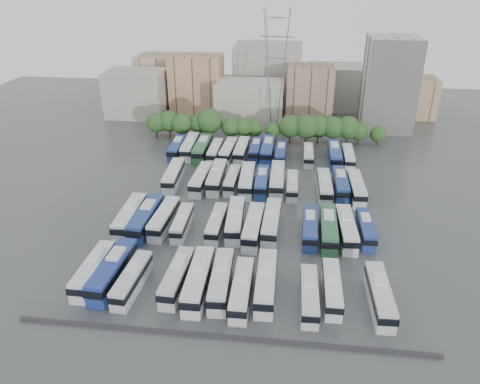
# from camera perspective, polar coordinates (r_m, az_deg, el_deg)

# --- Properties ---
(ground) EXTENTS (220.00, 220.00, 0.00)m
(ground) POSITION_cam_1_polar(r_m,az_deg,el_deg) (90.93, 1.02, -2.95)
(ground) COLOR #424447
(ground) RESTS_ON ground
(parapet) EXTENTS (56.00, 0.50, 0.50)m
(parapet) POSITION_cam_1_polar(r_m,az_deg,el_deg) (64.27, -2.26, -17.21)
(parapet) COLOR #2D2D30
(parapet) RESTS_ON ground
(tree_line) EXTENTS (65.15, 7.84, 8.90)m
(tree_line) POSITION_cam_1_polar(r_m,az_deg,el_deg) (127.73, 2.65, 8.07)
(tree_line) COLOR black
(tree_line) RESTS_ON ground
(city_buildings) EXTENTS (102.00, 35.00, 20.00)m
(city_buildings) POSITION_cam_1_polar(r_m,az_deg,el_deg) (155.90, 1.13, 12.77)
(city_buildings) COLOR #9E998E
(city_buildings) RESTS_ON ground
(apartment_tower) EXTENTS (14.00, 14.00, 26.00)m
(apartment_tower) POSITION_cam_1_polar(r_m,az_deg,el_deg) (142.82, 17.72, 12.41)
(apartment_tower) COLOR silver
(apartment_tower) RESTS_ON ground
(electricity_pylon) EXTENTS (9.00, 6.91, 33.83)m
(electricity_pylon) POSITION_cam_1_polar(r_m,az_deg,el_deg) (131.58, 4.39, 14.96)
(electricity_pylon) COLOR slate
(electricity_pylon) RESTS_ON ground
(bus_r0_s0) EXTENTS (2.82, 12.47, 3.91)m
(bus_r0_s0) POSITION_cam_1_polar(r_m,az_deg,el_deg) (76.16, -17.40, -9.05)
(bus_r0_s0) COLOR silver
(bus_r0_s0) RESTS_ON ground
(bus_r0_s1) EXTENTS (3.67, 13.76, 4.28)m
(bus_r0_s1) POSITION_cam_1_polar(r_m,az_deg,el_deg) (74.94, -15.23, -9.20)
(bus_r0_s1) COLOR navy
(bus_r0_s1) RESTS_ON ground
(bus_r0_s2) EXTENTS (3.14, 11.77, 3.66)m
(bus_r0_s2) POSITION_cam_1_polar(r_m,az_deg,el_deg) (72.87, -13.04, -10.34)
(bus_r0_s2) COLOR silver
(bus_r0_s2) RESTS_ON ground
(bus_r0_s4) EXTENTS (3.11, 12.29, 3.83)m
(bus_r0_s4) POSITION_cam_1_polar(r_m,az_deg,el_deg) (72.11, -7.65, -10.17)
(bus_r0_s4) COLOR silver
(bus_r0_s4) RESTS_ON ground
(bus_r0_s5) EXTENTS (3.18, 13.46, 4.21)m
(bus_r0_s5) POSITION_cam_1_polar(r_m,az_deg,el_deg) (70.76, -5.10, -10.63)
(bus_r0_s5) COLOR silver
(bus_r0_s5) RESTS_ON ground
(bus_r0_s6) EXTENTS (3.33, 12.84, 3.99)m
(bus_r0_s6) POSITION_cam_1_polar(r_m,az_deg,el_deg) (70.69, -2.31, -10.68)
(bus_r0_s6) COLOR silver
(bus_r0_s6) RESTS_ON ground
(bus_r0_s7) EXTENTS (2.84, 12.25, 3.83)m
(bus_r0_s7) POSITION_cam_1_polar(r_m,az_deg,el_deg) (69.08, 0.21, -11.76)
(bus_r0_s7) COLOR silver
(bus_r0_s7) RESTS_ON ground
(bus_r0_s8) EXTENTS (3.03, 13.00, 4.06)m
(bus_r0_s8) POSITION_cam_1_polar(r_m,az_deg,el_deg) (70.37, 3.18, -10.87)
(bus_r0_s8) COLOR silver
(bus_r0_s8) RESTS_ON ground
(bus_r0_s10) EXTENTS (2.71, 11.46, 3.58)m
(bus_r0_s10) POSITION_cam_1_polar(r_m,az_deg,el_deg) (68.96, 8.44, -12.31)
(bus_r0_s10) COLOR silver
(bus_r0_s10) RESTS_ON ground
(bus_r0_s11) EXTENTS (2.54, 11.40, 3.57)m
(bus_r0_s11) POSITION_cam_1_polar(r_m,az_deg,el_deg) (70.83, 11.15, -11.38)
(bus_r0_s11) COLOR silver
(bus_r0_s11) RESTS_ON ground
(bus_r0_s13) EXTENTS (3.08, 12.53, 3.91)m
(bus_r0_s13) POSITION_cam_1_polar(r_m,az_deg,el_deg) (70.82, 16.67, -11.95)
(bus_r0_s13) COLOR silver
(bus_r0_s13) RESTS_ON ground
(bus_r1_s0) EXTENTS (3.18, 13.39, 4.18)m
(bus_r1_s0) POSITION_cam_1_polar(r_m,az_deg,el_deg) (89.00, -13.24, -2.91)
(bus_r1_s0) COLOR silver
(bus_r1_s0) RESTS_ON ground
(bus_r1_s1) EXTENTS (3.40, 13.65, 4.25)m
(bus_r1_s1) POSITION_cam_1_polar(r_m,az_deg,el_deg) (87.82, -11.40, -3.11)
(bus_r1_s1) COLOR navy
(bus_r1_s1) RESTS_ON ground
(bus_r1_s2) EXTENTS (3.28, 12.53, 3.90)m
(bus_r1_s2) POSITION_cam_1_polar(r_m,az_deg,el_deg) (87.45, -9.25, -3.18)
(bus_r1_s2) COLOR silver
(bus_r1_s2) RESTS_ON ground
(bus_r1_s3) EXTENTS (2.56, 10.84, 3.39)m
(bus_r1_s3) POSITION_cam_1_polar(r_m,az_deg,el_deg) (86.13, -7.07, -3.70)
(bus_r1_s3) COLOR silver
(bus_r1_s3) RESTS_ON ground
(bus_r1_s5) EXTENTS (2.64, 11.32, 3.54)m
(bus_r1_s5) POSITION_cam_1_polar(r_m,az_deg,el_deg) (85.20, -2.85, -3.82)
(bus_r1_s5) COLOR silver
(bus_r1_s5) RESTS_ON ground
(bus_r1_s6) EXTENTS (3.49, 13.07, 4.06)m
(bus_r1_s6) POSITION_cam_1_polar(r_m,az_deg,el_deg) (85.72, -0.59, -3.38)
(bus_r1_s6) COLOR silver
(bus_r1_s6) RESTS_ON ground
(bus_r1_s7) EXTENTS (3.14, 12.91, 4.03)m
(bus_r1_s7) POSITION_cam_1_polar(r_m,az_deg,el_deg) (83.70, 1.65, -4.20)
(bus_r1_s7) COLOR silver
(bus_r1_s7) RESTS_ON ground
(bus_r1_s8) EXTENTS (3.14, 13.08, 4.09)m
(bus_r1_s8) POSITION_cam_1_polar(r_m,az_deg,el_deg) (85.22, 3.87, -3.63)
(bus_r1_s8) COLOR silver
(bus_r1_s8) RESTS_ON ground
(bus_r1_s10) EXTENTS (2.75, 12.00, 3.76)m
(bus_r1_s10) POSITION_cam_1_polar(r_m,az_deg,el_deg) (84.60, 8.51, -4.26)
(bus_r1_s10) COLOR navy
(bus_r1_s10) RESTS_ON ground
(bus_r1_s11) EXTENTS (2.96, 13.16, 4.12)m
(bus_r1_s11) POSITION_cam_1_polar(r_m,az_deg,el_deg) (84.46, 10.73, -4.36)
(bus_r1_s11) COLOR #2A633E
(bus_r1_s11) RESTS_ON ground
(bus_r1_s12) EXTENTS (3.38, 12.87, 4.00)m
(bus_r1_s12) POSITION_cam_1_polar(r_m,az_deg,el_deg) (85.19, 12.84, -4.34)
(bus_r1_s12) COLOR silver
(bus_r1_s12) RESTS_ON ground
(bus_r1_s13) EXTENTS (2.61, 11.17, 3.49)m
(bus_r1_s13) POSITION_cam_1_polar(r_m,az_deg,el_deg) (86.48, 15.08, -4.32)
(bus_r1_s13) COLOR navy
(bus_r1_s13) RESTS_ON ground
(bus_r2_s1) EXTENTS (3.45, 13.06, 4.06)m
(bus_r2_s1) POSITION_cam_1_polar(r_m,az_deg,el_deg) (104.42, -8.10, 2.05)
(bus_r2_s1) COLOR silver
(bus_r2_s1) RESTS_ON ground
(bus_r2_s3) EXTENTS (3.24, 12.80, 3.99)m
(bus_r2_s3) POSITION_cam_1_polar(r_m,az_deg,el_deg) (102.06, -4.75, 1.62)
(bus_r2_s3) COLOR silver
(bus_r2_s3) RESTS_ON ground
(bus_r2_s4) EXTENTS (3.09, 13.34, 4.17)m
(bus_r2_s4) POSITION_cam_1_polar(r_m,az_deg,el_deg) (102.49, -2.85, 1.85)
(bus_r2_s4) COLOR silver
(bus_r2_s4) RESTS_ON ground
(bus_r2_s5) EXTENTS (2.59, 11.17, 3.49)m
(bus_r2_s5) POSITION_cam_1_polar(r_m,az_deg,el_deg) (101.83, -0.96, 1.51)
(bus_r2_s5) COLOR silver
(bus_r2_s5) RESTS_ON ground
(bus_r2_s6) EXTENTS (3.30, 13.22, 4.12)m
(bus_r2_s6) POSITION_cam_1_polar(r_m,az_deg,el_deg) (101.04, 0.86, 1.49)
(bus_r2_s6) COLOR silver
(bus_r2_s6) RESTS_ON ground
(bus_r2_s7) EXTENTS (2.76, 12.04, 3.77)m
(bus_r2_s7) POSITION_cam_1_polar(r_m,az_deg,el_deg) (100.80, 2.68, 1.29)
(bus_r2_s7) COLOR navy
(bus_r2_s7) RESTS_ON ground
(bus_r2_s8) EXTENTS (3.20, 13.62, 4.26)m
(bus_r2_s8) POSITION_cam_1_polar(r_m,az_deg,el_deg) (101.57, 4.56, 1.59)
(bus_r2_s8) COLOR silver
(bus_r2_s8) RESTS_ON ground
(bus_r2_s9) EXTENTS (2.52, 10.86, 3.40)m
(bus_r2_s9) POSITION_cam_1_polar(r_m,az_deg,el_deg) (99.99, 6.38, 0.81)
(bus_r2_s9) COLOR silver
(bus_r2_s9) RESTS_ON ground
(bus_r2_s11) EXTENTS (3.06, 12.56, 3.92)m
(bus_r2_s11) POSITION_cam_1_polar(r_m,az_deg,el_deg) (100.08, 10.26, 0.72)
(bus_r2_s11) COLOR silver
(bus_r2_s11) RESTS_ON ground
(bus_r2_s12) EXTENTS (3.00, 12.90, 4.03)m
(bus_r2_s12) POSITION_cam_1_polar(r_m,az_deg,el_deg) (101.57, 12.16, 0.97)
(bus_r2_s12) COLOR navy
(bus_r2_s12) RESTS_ON ground
(bus_r2_s13) EXTENTS (3.27, 12.82, 3.99)m
(bus_r2_s13) POSITION_cam_1_polar(r_m,az_deg,el_deg) (100.76, 13.97, 0.55)
(bus_r2_s13) COLOR silver
(bus_r2_s13) RESTS_ON ground
(bus_r3_s0) EXTENTS (3.03, 12.32, 3.84)m
(bus_r3_s0) POSITION_cam_1_polar(r_m,az_deg,el_deg) (120.36, -7.68, 5.38)
(bus_r3_s0) COLOR navy
(bus_r3_s0) RESTS_ON ground
(bus_r3_s1) EXTENTS (3.31, 13.32, 4.15)m
(bus_r3_s1) POSITION_cam_1_polar(r_m,az_deg,el_deg) (120.44, -6.13, 5.56)
(bus_r3_s1) COLOR silver
(bus_r3_s1) RESTS_ON ground
(bus_r3_s2) EXTENTS (3.03, 13.61, 4.26)m
(bus_r3_s2) POSITION_cam_1_polar(r_m,az_deg,el_deg) (118.76, -4.61, 5.35)
(bus_r3_s2) COLOR #2E6B3B
(bus_r3_s2) RESTS_ON ground
(bus_r3_s3) EXTENTS (2.53, 11.58, 3.63)m
(bus_r3_s3) POSITION_cam_1_polar(r_m,az_deg,el_deg) (117.59, -3.05, 5.02)
(bus_r3_s3) COLOR silver
(bus_r3_s3) RESTS_ON ground
(bus_r3_s4) EXTENTS (3.31, 12.45, 3.87)m
(bus_r3_s4) POSITION_cam_1_polar(r_m,az_deg,el_deg) (117.39, -1.43, 5.07)
(bus_r3_s4) COLOR silver
(bus_r3_s4) RESTS_ON ground
(bus_r3_s5) EXTENTS (2.98, 12.50, 3.91)m
(bus_r3_s5) POSITION_cam_1_polar(r_m,az_deg,el_deg) (117.71, 0.20, 5.15)
(bus_r3_s5) COLOR silver
(bus_r3_s5) RESTS_ON ground
(bus_r3_s6) EXTENTS (2.74, 11.71, 3.66)m
(bus_r3_s6) POSITION_cam_1_polar(r_m,az_deg,el_deg) (118.43, 1.93, 5.21)
(bus_r3_s6) COLOR navy
(bus_r3_s6) RESTS_ON ground
(bus_r3_s7) EXTENTS (3.12, 13.47, 4.21)m
(bus_r3_s7) POSITION_cam_1_polar(r_m,az_deg,el_deg) (117.82, 3.40, 5.20)
(bus_r3_s7) COLOR navy
(bus_r3_s7) RESTS_ON ground
(bus_r3_s8) EXTENTS (2.73, 11.56, 3.61)m
(bus_r3_s8) POSITION_cam_1_polar(r_m,az_deg,el_deg) (116.37, 5.00, 4.71)
(bus_r3_s8) COLOR navy
(bus_r3_s8) RESTS_ON ground
(bus_r3_s10) EXTENTS (2.46, 10.89, 3.41)m
(bus_r3_s10) POSITION_cam_1_polar(r_m,az_deg,el_deg) (116.50, 8.32, 4.50)
(bus_r3_s10) COLOR silver
(bus_r3_s10) RESTS_ON ground
(bus_r3_s12) EXTENTS (2.97, 13.18, 4.13)m
(bus_r3_s12) POSITION_cam_1_polar(r_m,az_deg,el_deg) (117.05, 11.44, 4.54)
(bus_r3_s12) COLOR navy
(bus_r3_s12) RESTS_ON ground
(bus_r3_s13) EXTENTS (2.50, 11.43, 3.58)m
(bus_r3_s13) POSITION_cam_1_polar(r_m,az_deg,el_deg) (117.00, 13.04, 4.23)
(bus_r3_s13) COLOR silver
(bus_r3_s13) RESTS_ON ground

